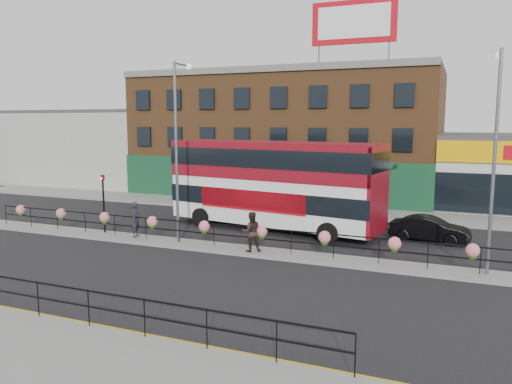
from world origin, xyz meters
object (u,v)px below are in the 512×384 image
at_px(double_decker_bus, 273,176).
at_px(lamp_column_west, 178,136).
at_px(car, 430,229).
at_px(lamp_column_east, 495,143).
at_px(pedestrian_a, 136,219).
at_px(pedestrian_b, 251,232).

relative_size(double_decker_bus, lamp_column_west, 1.43).
distance_m(car, lamp_column_east, 7.59).
height_order(car, lamp_column_east, lamp_column_east).
height_order(pedestrian_a, pedestrian_b, pedestrian_b).
bearing_deg(pedestrian_a, lamp_column_west, -97.60).
height_order(car, lamp_column_west, lamp_column_west).
xyz_separation_m(pedestrian_a, pedestrian_b, (6.82, -0.39, 0.01)).
bearing_deg(double_decker_bus, lamp_column_east, -23.22).
distance_m(double_decker_bus, pedestrian_a, 7.99).
xyz_separation_m(car, pedestrian_b, (-7.61, -5.97, 0.44)).
height_order(lamp_column_west, lamp_column_east, lamp_column_west).
bearing_deg(lamp_column_east, lamp_column_west, 179.78).
height_order(double_decker_bus, lamp_column_west, lamp_column_west).
relative_size(car, pedestrian_a, 2.19).
bearing_deg(pedestrian_a, lamp_column_east, -103.47).
distance_m(double_decker_bus, car, 8.90).
relative_size(car, lamp_column_east, 0.47).
xyz_separation_m(car, pedestrian_a, (-14.42, -5.59, 0.43)).
xyz_separation_m(pedestrian_b, lamp_column_east, (10.15, 0.63, 4.31)).
bearing_deg(car, lamp_column_east, -147.86).
bearing_deg(pedestrian_b, lamp_column_west, -38.58).
relative_size(pedestrian_b, lamp_column_east, 0.21).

